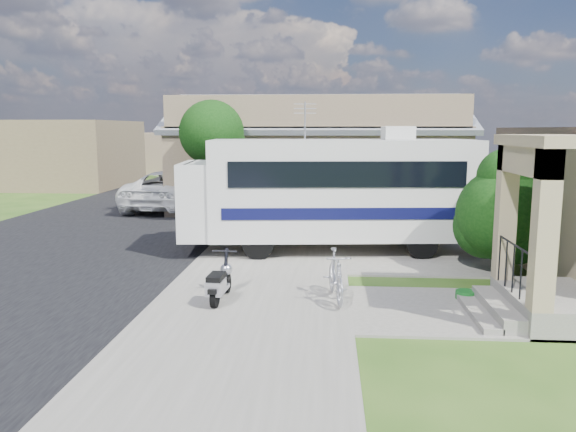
# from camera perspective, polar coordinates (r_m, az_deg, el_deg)

# --- Properties ---
(ground) EXTENTS (120.00, 120.00, 0.00)m
(ground) POSITION_cam_1_polar(r_m,az_deg,el_deg) (12.18, 1.50, -7.89)
(ground) COLOR #254813
(street_slab) EXTENTS (9.00, 80.00, 0.02)m
(street_slab) POSITION_cam_1_polar(r_m,az_deg,el_deg) (23.36, -15.99, -0.12)
(street_slab) COLOR black
(street_slab) RESTS_ON ground
(sidewalk_slab) EXTENTS (4.00, 80.00, 0.06)m
(sidewalk_slab) POSITION_cam_1_polar(r_m,az_deg,el_deg) (21.98, 0.13, -0.27)
(sidewalk_slab) COLOR slate
(sidewalk_slab) RESTS_ON ground
(driveway_slab) EXTENTS (7.00, 6.00, 0.05)m
(driveway_slab) POSITION_cam_1_polar(r_m,az_deg,el_deg) (16.55, 7.44, -3.38)
(driveway_slab) COLOR slate
(driveway_slab) RESTS_ON ground
(walk_slab) EXTENTS (4.00, 3.00, 0.05)m
(walk_slab) POSITION_cam_1_polar(r_m,az_deg,el_deg) (11.47, 16.60, -9.20)
(walk_slab) COLOR slate
(walk_slab) RESTS_ON ground
(warehouse) EXTENTS (12.50, 8.40, 5.04)m
(warehouse) POSITION_cam_1_polar(r_m,az_deg,el_deg) (25.67, 2.99, 5.43)
(warehouse) COLOR #756049
(warehouse) RESTS_ON ground
(distant_bldg_far) EXTENTS (10.00, 8.00, 4.00)m
(distant_bldg_far) POSITION_cam_1_polar(r_m,az_deg,el_deg) (37.97, -23.45, 5.83)
(distant_bldg_far) COLOR brown
(distant_bldg_far) RESTS_ON ground
(distant_bldg_near) EXTENTS (8.00, 7.00, 3.20)m
(distant_bldg_near) POSITION_cam_1_polar(r_m,az_deg,el_deg) (48.26, -14.69, 6.28)
(distant_bldg_near) COLOR #756049
(distant_bldg_near) RESTS_ON ground
(street_tree_a) EXTENTS (2.44, 2.40, 4.58)m
(street_tree_a) POSITION_cam_1_polar(r_m,az_deg,el_deg) (21.13, -7.45, 8.06)
(street_tree_a) COLOR black
(street_tree_a) RESTS_ON ground
(street_tree_b) EXTENTS (2.44, 2.40, 4.73)m
(street_tree_b) POSITION_cam_1_polar(r_m,az_deg,el_deg) (30.99, -3.71, 8.60)
(street_tree_b) COLOR black
(street_tree_b) RESTS_ON ground
(street_tree_c) EXTENTS (2.44, 2.40, 4.42)m
(street_tree_c) POSITION_cam_1_polar(r_m,az_deg,el_deg) (39.93, -1.92, 8.25)
(street_tree_c) COLOR black
(street_tree_c) RESTS_ON ground
(motorhome) EXTENTS (8.41, 3.34, 4.21)m
(motorhome) POSITION_cam_1_polar(r_m,az_deg,el_deg) (16.06, 4.34, 2.73)
(motorhome) COLOR silver
(motorhome) RESTS_ON ground
(shrub) EXTENTS (2.49, 2.38, 3.05)m
(shrub) POSITION_cam_1_polar(r_m,az_deg,el_deg) (14.54, 21.27, 0.55)
(shrub) COLOR black
(shrub) RESTS_ON ground
(scooter) EXTENTS (0.51, 1.46, 0.96)m
(scooter) POSITION_cam_1_polar(r_m,az_deg,el_deg) (11.44, -6.97, -6.79)
(scooter) COLOR black
(scooter) RESTS_ON ground
(bicycle) EXTENTS (0.71, 1.75, 1.02)m
(bicycle) POSITION_cam_1_polar(r_m,az_deg,el_deg) (11.46, 4.87, -6.34)
(bicycle) COLOR #B4B3BB
(bicycle) RESTS_ON ground
(pickup_truck) EXTENTS (3.51, 6.43, 1.71)m
(pickup_truck) POSITION_cam_1_polar(r_m,az_deg,el_deg) (25.27, -11.42, 2.63)
(pickup_truck) COLOR white
(pickup_truck) RESTS_ON ground
(van) EXTENTS (2.49, 6.10, 1.77)m
(van) POSITION_cam_1_polar(r_m,az_deg,el_deg) (32.62, -8.39, 4.13)
(van) COLOR white
(van) RESTS_ON ground
(garden_hose) EXTENTS (0.41, 0.41, 0.19)m
(garden_hose) POSITION_cam_1_polar(r_m,az_deg,el_deg) (12.21, 17.60, -7.81)
(garden_hose) COLOR #125C1C
(garden_hose) RESTS_ON ground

